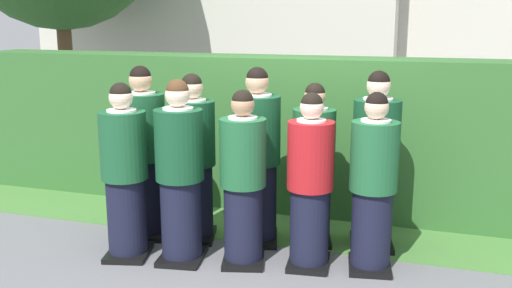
% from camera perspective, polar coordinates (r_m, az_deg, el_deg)
% --- Properties ---
extents(ground_plane, '(60.00, 60.00, 0.00)m').
position_cam_1_polar(ground_plane, '(5.39, -0.88, -11.57)').
color(ground_plane, slate).
extents(student_front_row_0, '(0.48, 0.54, 1.63)m').
position_cam_1_polar(student_front_row_0, '(5.39, -12.90, -3.08)').
color(student_front_row_0, black).
rests_on(student_front_row_0, ground).
extents(student_front_row_1, '(0.45, 0.53, 1.67)m').
position_cam_1_polar(student_front_row_1, '(5.21, -7.57, -3.20)').
color(student_front_row_1, black).
rests_on(student_front_row_1, ground).
extents(student_front_row_2, '(0.47, 0.53, 1.59)m').
position_cam_1_polar(student_front_row_2, '(5.11, -1.29, -3.87)').
color(student_front_row_2, black).
rests_on(student_front_row_2, ground).
extents(student_in_red_blazer, '(0.41, 0.52, 1.57)m').
position_cam_1_polar(student_in_red_blazer, '(5.07, 5.39, -4.15)').
color(student_in_red_blazer, black).
rests_on(student_in_red_blazer, ground).
extents(student_front_row_4, '(0.44, 0.53, 1.59)m').
position_cam_1_polar(student_front_row_4, '(5.09, 11.54, -4.23)').
color(student_front_row_4, black).
rests_on(student_front_row_4, ground).
extents(student_rear_row_0, '(0.52, 0.58, 1.74)m').
position_cam_1_polar(student_rear_row_0, '(5.87, -11.08, -1.21)').
color(student_rear_row_0, black).
rests_on(student_rear_row_0, ground).
extents(student_rear_row_1, '(0.50, 0.57, 1.67)m').
position_cam_1_polar(student_rear_row_1, '(5.70, -6.22, -1.79)').
color(student_rear_row_1, black).
rests_on(student_rear_row_1, ground).
extents(student_rear_row_2, '(0.52, 0.59, 1.74)m').
position_cam_1_polar(student_rear_row_2, '(5.59, 0.12, -1.64)').
color(student_rear_row_2, black).
rests_on(student_rear_row_2, ground).
extents(student_rear_row_3, '(0.47, 0.54, 1.59)m').
position_cam_1_polar(student_rear_row_3, '(5.61, 5.71, -2.41)').
color(student_rear_row_3, black).
rests_on(student_rear_row_3, ground).
extents(student_rear_row_4, '(0.49, 0.58, 1.72)m').
position_cam_1_polar(student_rear_row_4, '(5.59, 11.74, -2.03)').
color(student_rear_row_4, black).
rests_on(student_rear_row_4, ground).
extents(hedge, '(8.09, 0.70, 1.76)m').
position_cam_1_polar(hedge, '(6.65, 3.69, 1.06)').
color(hedge, '#33662D').
rests_on(hedge, ground).
extents(lawn_strip, '(8.09, 0.90, 0.01)m').
position_cam_1_polar(lawn_strip, '(6.15, 1.74, -8.38)').
color(lawn_strip, '#477A38').
rests_on(lawn_strip, ground).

